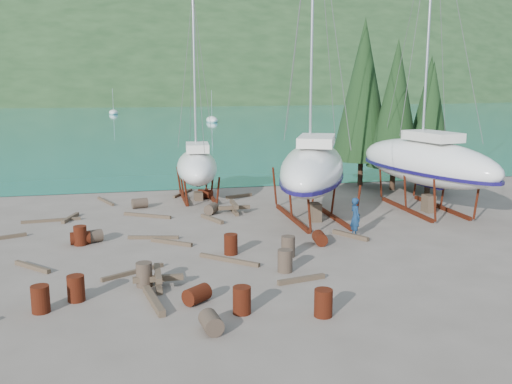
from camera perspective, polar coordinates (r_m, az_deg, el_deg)
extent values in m
plane|color=#5F544B|center=(24.79, -0.69, -5.98)|extent=(600.00, 600.00, 0.00)
plane|color=teal|center=(338.31, -11.95, 9.51)|extent=(700.00, 700.00, 0.00)
ellipsoid|color=#1E361B|center=(343.31, -11.96, 9.53)|extent=(800.00, 360.00, 110.00)
cube|color=beige|center=(213.80, -16.88, 9.10)|extent=(6.00, 5.00, 4.00)
cube|color=#A54C2D|center=(213.75, -16.93, 9.85)|extent=(6.60, 5.60, 1.60)
cube|color=beige|center=(216.10, -3.37, 9.56)|extent=(6.00, 5.00, 4.00)
cube|color=#A54C2D|center=(216.05, -3.38, 10.31)|extent=(6.60, 5.60, 1.60)
cylinder|color=black|center=(39.78, 13.49, 1.37)|extent=(0.36, 0.36, 1.60)
cone|color=black|center=(39.29, 13.82, 8.58)|extent=(3.60, 3.60, 8.40)
cylinder|color=black|center=(38.75, 16.77, 0.78)|extent=(0.36, 0.36, 1.36)
cone|color=black|center=(38.26, 17.12, 7.05)|extent=(3.06, 3.06, 7.14)
cylinder|color=black|center=(40.94, 10.39, 1.93)|extent=(0.36, 0.36, 1.84)
cone|color=black|center=(40.45, 10.67, 10.00)|extent=(4.14, 4.14, 9.66)
cylinder|color=black|center=(42.05, 16.57, 1.61)|extent=(0.36, 0.36, 1.44)
cone|color=black|center=(41.59, 16.91, 7.74)|extent=(3.24, 3.24, 7.56)
ellipsoid|color=white|center=(104.49, -4.43, 7.18)|extent=(2.00, 5.00, 1.40)
cylinder|color=silver|center=(104.34, -4.46, 8.74)|extent=(0.08, 0.08, 5.00)
ellipsoid|color=white|center=(133.41, -14.06, 7.70)|extent=(2.00, 5.00, 1.40)
cylinder|color=silver|center=(133.30, -14.12, 8.93)|extent=(0.08, 0.08, 5.00)
ellipsoid|color=white|center=(30.28, 5.69, 2.36)|extent=(7.16, 11.27, 2.54)
cube|color=#140E46|center=(29.90, 5.98, 0.66)|extent=(0.99, 1.90, 1.00)
cube|color=silver|center=(29.57, 6.07, 5.12)|extent=(2.88, 3.69, 0.50)
cylinder|color=silver|center=(30.65, 5.65, 17.30)|extent=(0.14, 0.14, 13.07)
cube|color=#581D0F|center=(30.45, 3.60, -2.58)|extent=(0.18, 5.99, 0.20)
cube|color=#581D0F|center=(31.13, 7.54, -2.36)|extent=(0.18, 5.99, 0.20)
cube|color=brown|center=(30.19, 5.93, -2.01)|extent=(0.50, 0.80, 0.95)
ellipsoid|color=white|center=(33.61, 16.64, 2.85)|extent=(5.26, 11.20, 2.55)
cube|color=#140E46|center=(33.27, 17.01, 1.31)|extent=(0.64, 1.95, 1.00)
cube|color=silver|center=(32.98, 17.24, 5.34)|extent=(2.35, 3.52, 0.50)
cylinder|color=silver|center=(33.95, 16.93, 16.22)|extent=(0.14, 0.14, 12.95)
cube|color=#581D0F|center=(33.55, 14.75, -1.66)|extent=(0.18, 5.94, 0.20)
cube|color=#581D0F|center=(34.61, 17.99, -1.46)|extent=(0.18, 5.94, 0.20)
cube|color=brown|center=(33.53, 16.88, -1.10)|extent=(0.50, 0.80, 0.97)
ellipsoid|color=white|center=(35.64, -5.93, 2.51)|extent=(3.17, 8.04, 2.02)
cube|color=#140E46|center=(35.34, -5.83, 1.52)|extent=(0.38, 1.43, 1.00)
cube|color=silver|center=(35.09, -5.89, 4.45)|extent=(1.56, 2.47, 0.50)
cylinder|color=silver|center=(35.66, -6.19, 11.89)|extent=(0.14, 0.14, 9.42)
cube|color=#581D0F|center=(35.88, -7.24, -0.57)|extent=(0.18, 4.32, 0.20)
cube|color=#581D0F|center=(36.08, -4.51, -0.45)|extent=(0.18, 4.32, 0.20)
cube|color=brown|center=(35.56, -5.80, -0.39)|extent=(0.50, 0.80, 0.51)
imported|color=#112B4C|center=(27.24, 9.91, -2.52)|extent=(0.50, 0.72, 1.90)
cylinder|color=#581D0F|center=(19.64, -20.75, -9.98)|extent=(0.58, 0.58, 0.88)
cylinder|color=#2D2823|center=(17.18, -4.51, -12.88)|extent=(0.67, 0.94, 0.58)
cylinder|color=#581D0F|center=(26.99, -17.15, -4.42)|extent=(0.92, 0.64, 0.58)
cylinder|color=#581D0F|center=(18.33, -1.43, -10.76)|extent=(0.58, 0.58, 0.88)
cylinder|color=#581D0F|center=(35.93, -5.10, -0.20)|extent=(1.05, 0.92, 0.58)
cylinder|color=#2D2823|center=(24.02, 3.23, -5.46)|extent=(0.58, 0.58, 0.88)
cylinder|color=#581D0F|center=(25.93, 6.40, -4.61)|extent=(0.69, 0.95, 0.58)
cylinder|color=#581D0F|center=(18.23, 6.75, -10.95)|extent=(0.58, 0.58, 0.88)
cylinder|color=#581D0F|center=(26.82, -17.17, -4.18)|extent=(0.58, 0.58, 0.88)
cylinder|color=#2D2823|center=(33.78, -11.55, -1.10)|extent=(0.98, 0.74, 0.58)
cylinder|color=#2D2823|center=(31.75, -4.48, -1.68)|extent=(0.95, 1.05, 0.58)
cylinder|color=#581D0F|center=(19.28, -5.93, -10.17)|extent=(1.05, 1.01, 0.58)
cylinder|color=#581D0F|center=(20.22, -17.56, -9.17)|extent=(0.58, 0.58, 0.88)
cylinder|color=#581D0F|center=(24.31, -2.54, -5.24)|extent=(0.58, 0.58, 0.88)
cylinder|color=#2D2823|center=(27.11, -16.06, -4.29)|extent=(1.03, 0.86, 0.58)
cylinder|color=#2D2823|center=(20.99, -11.12, -8.10)|extent=(0.58, 0.58, 0.88)
cylinder|color=#2D2823|center=(22.15, 2.93, -6.88)|extent=(0.58, 0.58, 0.88)
cube|color=brown|center=(35.90, -14.81, -0.89)|extent=(1.08, 2.46, 0.14)
cube|color=brown|center=(27.34, 9.42, -4.30)|extent=(1.20, 1.84, 0.19)
cube|color=brown|center=(31.96, -18.07, -2.48)|extent=(0.77, 1.92, 0.19)
cube|color=brown|center=(22.48, -12.18, -7.83)|extent=(2.39, 1.46, 0.15)
cube|color=brown|center=(26.15, -8.46, -4.99)|extent=(1.80, 1.44, 0.17)
cube|color=brown|center=(23.43, -2.71, -6.80)|extent=(2.20, 2.04, 0.16)
cube|color=brown|center=(36.15, -1.71, -0.41)|extent=(1.81, 0.83, 0.19)
cube|color=brown|center=(21.25, 4.57, -8.70)|extent=(1.92, 0.57, 0.17)
cube|color=brown|center=(30.24, -4.42, -2.70)|extent=(0.98, 1.92, 0.19)
cube|color=brown|center=(37.47, -7.33, -0.12)|extent=(1.49, 2.40, 0.15)
cube|color=brown|center=(31.53, -10.82, -2.32)|extent=(2.50, 1.64, 0.16)
cube|color=brown|center=(27.12, -10.24, -4.49)|extent=(2.34, 0.68, 0.15)
cube|color=brown|center=(24.19, -21.47, -6.98)|extent=(1.56, 1.65, 0.17)
cube|color=brown|center=(31.81, -19.80, -2.68)|extent=(2.97, 0.42, 0.15)
cube|color=brown|center=(19.46, -10.19, -10.64)|extent=(0.64, 2.45, 0.23)
cube|color=brown|center=(29.14, -24.20, -4.21)|extent=(2.22, 1.01, 0.16)
cube|color=brown|center=(21.00, -9.74, -9.03)|extent=(0.20, 1.80, 0.20)
cube|color=brown|center=(20.93, -9.76, -8.51)|extent=(1.80, 0.20, 0.20)
cube|color=brown|center=(20.87, -9.78, -8.00)|extent=(0.20, 1.80, 0.20)
cube|color=brown|center=(31.96, -2.20, -1.92)|extent=(0.20, 1.80, 0.20)
cube|color=brown|center=(31.92, -2.20, -1.57)|extent=(1.80, 0.20, 0.20)
cube|color=brown|center=(31.88, -2.21, -1.22)|extent=(0.20, 1.80, 0.20)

